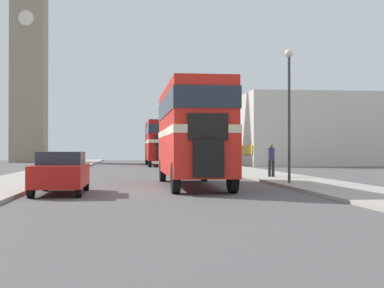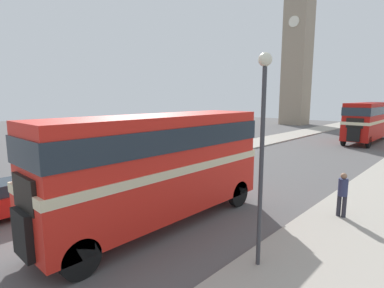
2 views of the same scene
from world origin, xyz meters
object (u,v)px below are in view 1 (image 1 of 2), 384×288
bus_distant (160,140)px  church_tower (29,40)px  car_parked_near (61,172)px  pedestrian_walking (271,158)px  street_lamp (289,95)px  double_decker_bus (192,128)px

bus_distant → church_tower: church_tower is taller
bus_distant → car_parked_near: bearing=-99.3°
pedestrian_walking → car_parked_near: bearing=-139.3°
bus_distant → car_parked_near: bus_distant is taller
bus_distant → street_lamp: size_ratio=1.85×
double_decker_bus → bus_distant: bus_distant is taller
car_parked_near → street_lamp: size_ratio=0.68×
bus_distant → church_tower: 25.02m
double_decker_bus → street_lamp: bearing=-0.8°
bus_distant → pedestrian_walking: 24.75m
bus_distant → street_lamp: (4.00, -29.57, 1.41)m
bus_distant → car_parked_near: (-5.37, -32.86, -1.77)m
car_parked_near → church_tower: 51.27m
car_parked_near → pedestrian_walking: size_ratio=2.23×
pedestrian_walking → double_decker_bus: bearing=-133.1°
street_lamp → car_parked_near: bearing=-160.6°
car_parked_near → church_tower: church_tower is taller
bus_distant → pedestrian_walking: (4.63, -24.27, -1.42)m
pedestrian_walking → church_tower: size_ratio=0.06×
street_lamp → church_tower: size_ratio=0.20×
street_lamp → church_tower: bearing=113.2°
pedestrian_walking → street_lamp: size_ratio=0.30×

